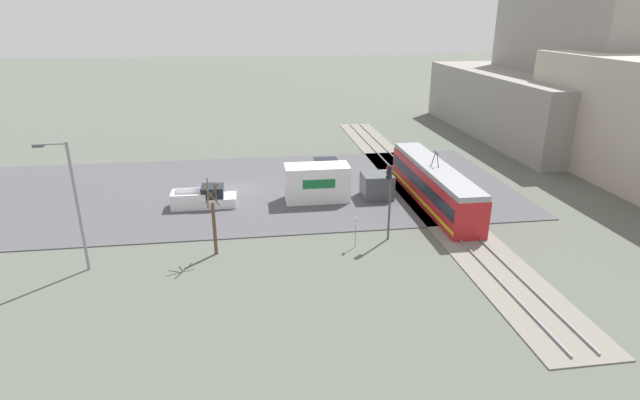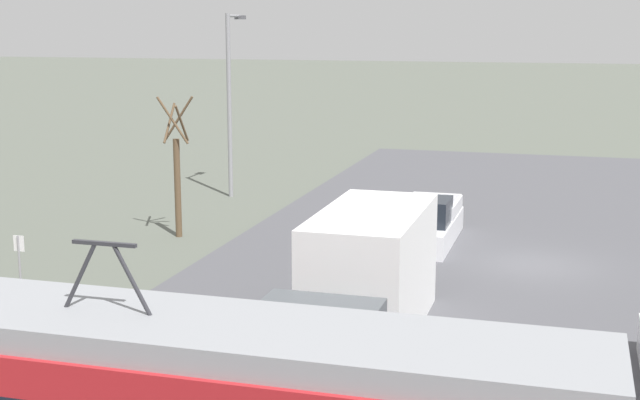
# 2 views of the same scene
# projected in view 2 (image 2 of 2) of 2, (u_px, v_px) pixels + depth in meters

# --- Properties ---
(ground_plane) EXTENTS (320.00, 320.00, 0.00)m
(ground_plane) POSITION_uv_depth(u_px,v_px,m) (531.00, 267.00, 29.45)
(ground_plane) COLOR #565B51
(road_surface) EXTENTS (21.60, 51.81, 0.08)m
(road_surface) POSITION_uv_depth(u_px,v_px,m) (531.00, 266.00, 29.44)
(road_surface) COLOR #4C4C51
(road_surface) RESTS_ON ground
(box_truck) EXTENTS (2.56, 9.39, 3.13)m
(box_truck) POSITION_uv_depth(u_px,v_px,m) (359.00, 288.00, 21.89)
(box_truck) COLOR #4C5156
(box_truck) RESTS_ON ground
(pickup_truck) EXTENTS (2.05, 5.35, 1.76)m
(pickup_truck) POSITION_uv_depth(u_px,v_px,m) (425.00, 225.00, 32.27)
(pickup_truck) COLOR silver
(pickup_truck) RESTS_ON ground
(street_tree) EXTENTS (1.25, 1.03, 5.29)m
(street_tree) POSITION_uv_depth(u_px,v_px,m) (177.00, 174.00, 33.18)
(street_tree) COLOR brown
(street_tree) RESTS_ON ground
(street_lamp_near_crossing) EXTENTS (0.36, 1.95, 8.37)m
(street_lamp_near_crossing) POSITION_uv_depth(u_px,v_px,m) (231.00, 92.00, 40.69)
(street_lamp_near_crossing) COLOR gray
(street_lamp_near_crossing) RESTS_ON ground
(no_parking_sign) EXTENTS (0.32, 0.08, 2.22)m
(no_parking_sign) POSITION_uv_depth(u_px,v_px,m) (20.00, 266.00, 24.44)
(no_parking_sign) COLOR gray
(no_parking_sign) RESTS_ON ground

